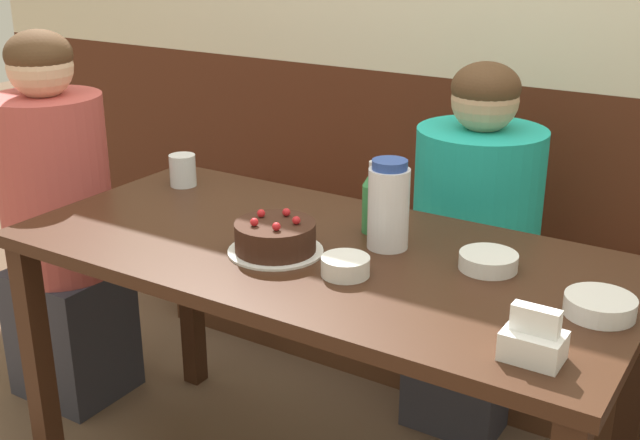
# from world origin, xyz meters

# --- Properties ---
(back_wall) EXTENTS (4.80, 0.04, 2.50)m
(back_wall) POSITION_xyz_m (0.00, 1.05, 1.25)
(back_wall) COLOR #4C2314
(back_wall) RESTS_ON ground_plane
(bench_seat) EXTENTS (2.18, 0.38, 0.46)m
(bench_seat) POSITION_xyz_m (0.00, 0.83, 0.23)
(bench_seat) COLOR #56331E
(bench_seat) RESTS_ON ground_plane
(dining_table) EXTENTS (1.53, 0.73, 0.78)m
(dining_table) POSITION_xyz_m (0.00, 0.00, 0.68)
(dining_table) COLOR #381E11
(dining_table) RESTS_ON ground_plane
(birthday_cake) EXTENTS (0.23, 0.23, 0.10)m
(birthday_cake) POSITION_xyz_m (-0.07, -0.08, 0.81)
(birthday_cake) COLOR white
(birthday_cake) RESTS_ON dining_table
(water_pitcher) EXTENTS (0.10, 0.10, 0.22)m
(water_pitcher) POSITION_xyz_m (0.14, 0.09, 0.88)
(water_pitcher) COLOR white
(water_pitcher) RESTS_ON dining_table
(soju_bottle) EXTENTS (0.06, 0.06, 0.19)m
(soju_bottle) POSITION_xyz_m (0.06, 0.16, 0.86)
(soju_bottle) COLOR #388E4C
(soju_bottle) RESTS_ON dining_table
(napkin_holder) EXTENTS (0.11, 0.08, 0.11)m
(napkin_holder) POSITION_xyz_m (0.61, -0.24, 0.81)
(napkin_holder) COLOR white
(napkin_holder) RESTS_ON dining_table
(bowl_soup_white) EXTENTS (0.13, 0.13, 0.04)m
(bowl_soup_white) POSITION_xyz_m (0.40, 0.10, 0.80)
(bowl_soup_white) COLOR white
(bowl_soup_white) RESTS_ON dining_table
(bowl_rice_small) EXTENTS (0.11, 0.11, 0.04)m
(bowl_rice_small) POSITION_xyz_m (0.14, -0.11, 0.80)
(bowl_rice_small) COLOR white
(bowl_rice_small) RESTS_ON dining_table
(bowl_side_dish) EXTENTS (0.14, 0.14, 0.04)m
(bowl_side_dish) POSITION_xyz_m (0.67, -0.00, 0.80)
(bowl_side_dish) COLOR white
(bowl_side_dish) RESTS_ON dining_table
(glass_water_tall) EXTENTS (0.08, 0.08, 0.10)m
(glass_water_tall) POSITION_xyz_m (-0.61, 0.20, 0.82)
(glass_water_tall) COLOR silver
(glass_water_tall) RESTS_ON dining_table
(person_teal_shirt) EXTENTS (0.35, 0.35, 1.23)m
(person_teal_shirt) POSITION_xyz_m (-1.03, 0.06, 0.60)
(person_teal_shirt) COLOR #33333D
(person_teal_shirt) RESTS_ON ground_plane
(person_pale_blue_shirt) EXTENTS (0.38, 0.38, 1.16)m
(person_pale_blue_shirt) POSITION_xyz_m (0.16, 0.63, 0.58)
(person_pale_blue_shirt) COLOR #33333D
(person_pale_blue_shirt) RESTS_ON ground_plane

